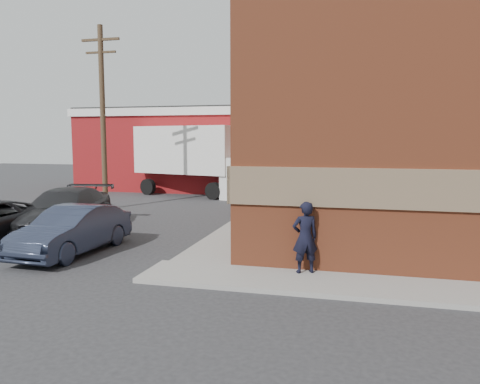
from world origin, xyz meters
The scene contains 10 objects.
ground centered at (0.00, 0.00, 0.00)m, with size 90.00×90.00×0.00m, color #28282B.
brick_building centered at (8.50, 9.00, 4.68)m, with size 14.25×18.25×9.36m.
sidewalk_south centered at (7.50, -0.90, 0.06)m, with size 16.00×1.80×0.12m, color gray.
sidewalk_west centered at (0.60, 9.00, 0.06)m, with size 1.80×18.00×0.12m, color gray.
warehouse centered at (-6.00, 20.00, 2.81)m, with size 16.30×8.30×5.60m.
utility_pole centered at (-7.50, 9.00, 4.75)m, with size 2.00×0.26×9.00m.
man centered at (3.53, -0.25, 1.04)m, with size 0.67×0.44×1.84m, color black.
sedan centered at (-3.67, 0.50, 0.73)m, with size 1.54×4.43×1.46m, color #2B3248.
suv_b centered at (-5.89, 3.24, 0.82)m, with size 2.30×5.67×1.64m, color #242427.
box_truck centered at (-4.60, 15.33, 2.47)m, with size 9.06×4.71×4.29m.
Camera 1 is at (4.78, -11.95, 3.53)m, focal length 35.00 mm.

